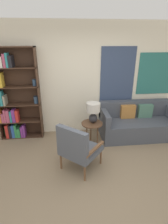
# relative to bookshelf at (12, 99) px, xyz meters

# --- Properties ---
(ground_plane) EXTENTS (14.00, 14.00, 0.00)m
(ground_plane) POSITION_rel_bookshelf_xyz_m (1.63, -1.85, -1.01)
(ground_plane) COLOR #847056
(wall_back) EXTENTS (6.40, 0.08, 2.70)m
(wall_back) POSITION_rel_bookshelf_xyz_m (1.68, 0.18, 0.35)
(wall_back) COLOR silver
(wall_back) RESTS_ON ground_plane
(bookshelf) EXTENTS (1.00, 0.30, 2.16)m
(bookshelf) POSITION_rel_bookshelf_xyz_m (0.00, 0.00, 0.00)
(bookshelf) COLOR #422B1E
(bookshelf) RESTS_ON ground_plane
(armchair) EXTENTS (0.89, 0.89, 0.93)m
(armchair) POSITION_rel_bookshelf_xyz_m (1.41, -1.41, -0.49)
(armchair) COLOR brown
(armchair) RESTS_ON ground_plane
(couch) EXTENTS (1.83, 0.83, 0.85)m
(couch) POSITION_rel_bookshelf_xyz_m (3.01, -0.25, -0.68)
(couch) COLOR #474C56
(couch) RESTS_ON ground_plane
(side_table) EXTENTS (0.47, 0.47, 0.56)m
(side_table) POSITION_rel_bookshelf_xyz_m (1.81, -0.58, -0.51)
(side_table) COLOR brown
(side_table) RESTS_ON ground_plane
(table_lamp) EXTENTS (0.30, 0.30, 0.46)m
(table_lamp) POSITION_rel_bookshelf_xyz_m (1.83, -0.55, -0.16)
(table_lamp) COLOR #2D2D33
(table_lamp) RESTS_ON side_table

